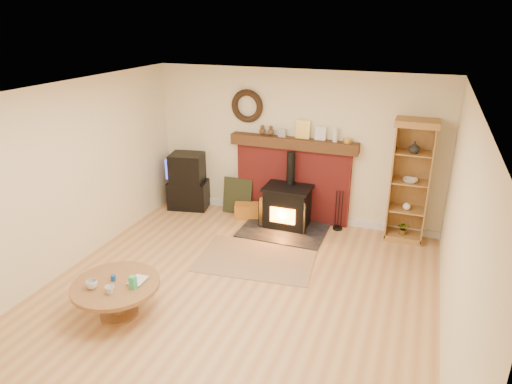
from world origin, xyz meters
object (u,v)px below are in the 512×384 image
at_px(curio_cabinet, 410,181).
at_px(coffee_table, 116,289).
at_px(tv_unit, 188,182).
at_px(wood_stove, 287,208).

relative_size(curio_cabinet, coffee_table, 1.89).
relative_size(tv_unit, coffee_table, 1.00).
bearing_deg(curio_cabinet, tv_unit, -178.72).
xyz_separation_m(wood_stove, coffee_table, (-1.19, -3.07, 0.00)).
bearing_deg(wood_stove, coffee_table, -111.16).
xyz_separation_m(wood_stove, curio_cabinet, (1.90, 0.28, 0.63)).
bearing_deg(tv_unit, wood_stove, -5.61).
distance_m(tv_unit, coffee_table, 3.36).
xyz_separation_m(wood_stove, tv_unit, (-1.98, 0.19, 0.15)).
height_order(curio_cabinet, coffee_table, curio_cabinet).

